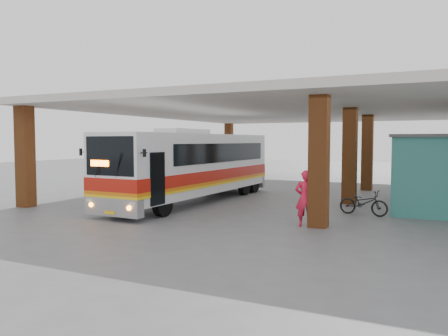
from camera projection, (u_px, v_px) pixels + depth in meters
ground at (264, 208)px, 18.49m from camera, size 90.00×90.00×0.00m
brick_columns at (325, 154)px, 22.25m from camera, size 20.10×21.60×4.35m
canopy_roof at (314, 111)px, 23.85m from camera, size 21.00×23.00×0.30m
coach_bus at (194, 166)px, 20.37m from camera, size 2.81×11.70×3.38m
motorcycle at (363, 203)px, 16.73m from camera, size 1.94×0.96×0.97m
pedestrian at (305, 198)px, 14.53m from camera, size 0.80×0.66×1.89m
red_chair at (405, 186)px, 23.89m from camera, size 0.47×0.47×0.80m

